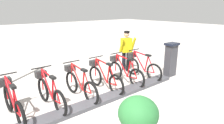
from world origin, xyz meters
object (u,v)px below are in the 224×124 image
bike_docked_5 (12,102)px  planter_bush (138,118)px  bike_docked_2 (104,77)px  bike_docked_0 (141,66)px  bike_docked_3 (79,84)px  bike_docked_1 (124,71)px  bike_docked_4 (49,92)px  payment_kiosk (171,59)px  worker_near_rack (126,50)px

bike_docked_5 → planter_bush: (-2.44, -1.61, 0.11)m
bike_docked_2 → bike_docked_0: bearing=-90.0°
bike_docked_0 → bike_docked_3: same height
bike_docked_1 → bike_docked_4: size_ratio=1.00×
payment_kiosk → planter_bush: (-1.87, 3.80, -0.12)m
payment_kiosk → bike_docked_5: 5.44m
bike_docked_0 → planter_bush: 3.72m
bike_docked_5 → worker_near_rack: (0.88, -4.46, 0.48)m
bike_docked_2 → planter_bush: size_ratio=1.77×
bike_docked_4 → bike_docked_3: bearing=-90.0°
bike_docked_5 → bike_docked_4: bearing=-90.0°
bike_docked_0 → bike_docked_2: 1.76m
bike_docked_3 → bike_docked_4: bearing=90.0°
payment_kiosk → bike_docked_4: 4.57m
bike_docked_2 → bike_docked_4: bearing=90.0°
bike_docked_1 → worker_near_rack: bearing=-46.7°
bike_docked_3 → planter_bush: (-2.44, 0.15, 0.11)m
bike_docked_2 → bike_docked_5: size_ratio=1.00×
bike_docked_0 → planter_bush: (-2.44, 2.80, 0.11)m
bike_docked_0 → bike_docked_1: (0.00, 0.88, 0.00)m
payment_kiosk → worker_near_rack: (1.45, 0.95, 0.24)m
bike_docked_2 → bike_docked_4: 1.76m
bike_docked_2 → planter_bush: bearing=157.0°
bike_docked_0 → bike_docked_1: 0.88m
payment_kiosk → bike_docked_1: size_ratio=0.74×
bike_docked_5 → bike_docked_2: bearing=-90.0°
payment_kiosk → bike_docked_2: size_ratio=0.74×
payment_kiosk → bike_docked_1: bearing=73.1°
bike_docked_2 → bike_docked_3: 0.88m
payment_kiosk → worker_near_rack: worker_near_rack is taller
bike_docked_1 → planter_bush: (-2.44, 1.92, 0.11)m
payment_kiosk → bike_docked_3: bearing=81.1°
bike_docked_4 → planter_bush: (-2.44, -0.73, 0.11)m
bike_docked_4 → bike_docked_5: size_ratio=1.00×
planter_bush → bike_docked_2: bearing=-23.0°
bike_docked_0 → bike_docked_3: size_ratio=1.00×
payment_kiosk → bike_docked_2: 2.83m
bike_docked_1 → planter_bush: 3.11m
worker_near_rack → bike_docked_1: bearing=133.3°
bike_docked_4 → planter_bush: size_ratio=1.77×
planter_bush → bike_docked_1: bearing=-38.1°
bike_docked_0 → bike_docked_5: bearing=90.0°
payment_kiosk → bike_docked_0: bearing=60.1°
payment_kiosk → bike_docked_5: (0.57, 5.41, -0.24)m
payment_kiosk → bike_docked_4: bearing=82.8°
bike_docked_0 → planter_bush: size_ratio=1.77×
bike_docked_0 → bike_docked_3: (0.00, 2.65, 0.00)m
worker_near_rack → planter_bush: worker_near_rack is taller
bike_docked_3 → worker_near_rack: (0.88, -2.70, 0.48)m
bike_docked_2 → bike_docked_4: same height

